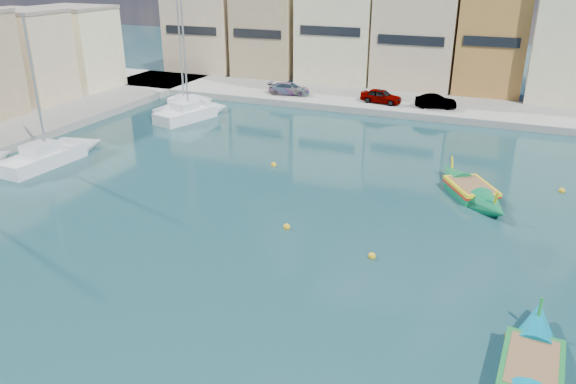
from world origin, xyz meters
The scene contains 10 objects.
ground centered at (0.00, 0.00, 0.00)m, with size 160.00×160.00×0.00m, color #163A42.
north_quay centered at (0.00, 32.00, 0.30)m, with size 80.00×8.00×0.60m, color gray.
north_townhouses centered at (6.68, 39.36, 5.00)m, with size 83.20×7.87×10.19m.
parked_cars centered at (-9.06, 30.50, 1.20)m, with size 17.83×2.25×1.27m.
luzzu_green centered at (2.78, 12.67, 0.27)m, with size 5.79×7.79×2.48m.
luzzu_blue_south centered at (6.22, -2.47, 0.24)m, with size 2.32×8.13×2.32m.
yacht_north centered at (-22.71, 23.82, 0.41)m, with size 2.49×7.82×10.34m.
yacht_midnorth centered at (-20.87, 21.95, 0.42)m, with size 4.28×7.87×10.69m.
yacht_mid centered at (-23.82, 8.81, 0.41)m, with size 2.72×8.39×10.42m.
mooring_buoys centered at (2.47, 5.13, 0.08)m, with size 26.62×20.04×0.36m.
Camera 1 is at (4.52, -19.05, 12.69)m, focal length 35.00 mm.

